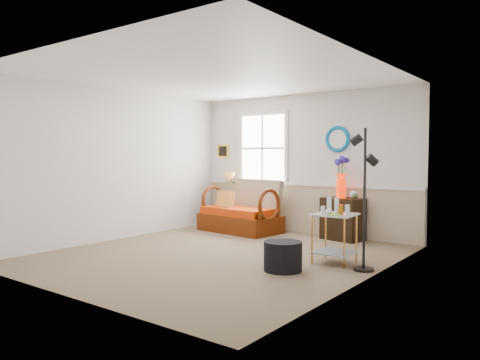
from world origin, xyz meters
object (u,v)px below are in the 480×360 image
Objects in this scene: floor_lamp at (364,200)px; lamp_stand at (228,212)px; side_table at (334,238)px; ottoman at (283,256)px; cabinet at (343,219)px; loveseat at (240,206)px.

lamp_stand is at bearing 135.79° from floor_lamp.
lamp_stand is 0.33× the size of floor_lamp.
floor_lamp is (3.70, -1.91, 0.61)m from lamp_stand.
side_table reaches higher than lamp_stand.
side_table is 0.75m from floor_lamp.
floor_lamp is 1.25m from ottoman.
side_table is (0.66, -1.71, -0.03)m from cabinet.
cabinet is (2.57, -0.05, 0.07)m from lamp_stand.
side_table is (3.23, -1.76, 0.04)m from lamp_stand.
side_table is 0.37× the size of floor_lamp.
loveseat is 0.85× the size of floor_lamp.
lamp_stand is 3.85m from ottoman.
loveseat reaches higher than lamp_stand.
floor_lamp reaches higher than ottoman.
ottoman is at bearing -71.77° from cabinet.
ottoman is (-0.81, -0.63, -0.71)m from floor_lamp.
loveseat is 2.10× the size of cabinet.
lamp_stand is at bearing 152.20° from loveseat.
ottoman is (2.89, -2.54, -0.11)m from lamp_stand.
side_table is at bearing -21.61° from loveseat.
loveseat is at bearing 137.17° from floor_lamp.
cabinet is 1.07× the size of side_table.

